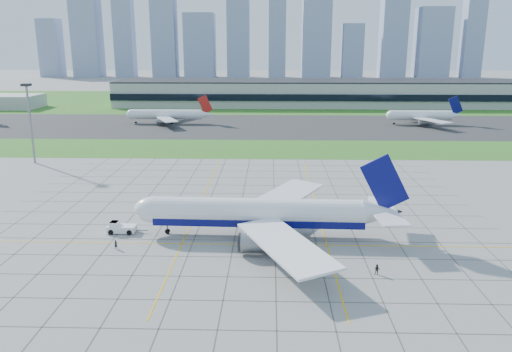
{
  "coord_description": "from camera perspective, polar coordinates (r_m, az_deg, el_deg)",
  "views": [
    {
      "loc": [
        6.98,
        -91.56,
        37.17
      ],
      "look_at": [
        3.59,
        23.42,
        7.0
      ],
      "focal_mm": 35.0,
      "sensor_mm": 36.0,
      "label": 1
    }
  ],
  "objects": [
    {
      "name": "crew_near",
      "position": [
        98.29,
        -15.72,
        -7.55
      ],
      "size": [
        0.74,
        0.76,
        1.76
      ],
      "primitive_type": "imported",
      "rotation": [
        0.0,
        0.0,
        0.84
      ],
      "color": "black",
      "rests_on": "ground"
    },
    {
      "name": "airliner",
      "position": [
        99.73,
        0.49,
        -4.3
      ],
      "size": [
        54.66,
        55.36,
        17.2
      ],
      "rotation": [
        0.0,
        0.0,
        -0.03
      ],
      "color": "white",
      "rests_on": "ground"
    },
    {
      "name": "distant_jet_2",
      "position": [
        255.32,
        18.47,
        6.59
      ],
      "size": [
        34.1,
        42.66,
        14.08
      ],
      "color": "white",
      "rests_on": "ground"
    },
    {
      "name": "crew_far",
      "position": [
        87.0,
        13.68,
        -10.36
      ],
      "size": [
        1.09,
        0.97,
        1.87
      ],
      "primitive_type": "imported",
      "rotation": [
        0.0,
        0.0,
        -0.33
      ],
      "color": "black",
      "rests_on": "ground"
    },
    {
      "name": "pushback_tug",
      "position": [
        106.27,
        -15.23,
        -5.72
      ],
      "size": [
        8.41,
        3.09,
        2.33
      ],
      "rotation": [
        0.0,
        0.0,
        -0.03
      ],
      "color": "white",
      "rests_on": "ground"
    },
    {
      "name": "grass_far",
      "position": [
        348.61,
        0.54,
        8.58
      ],
      "size": [
        700.0,
        145.0,
        0.04
      ],
      "primitive_type": "cube",
      "color": "#36671D",
      "rests_on": "ground"
    },
    {
      "name": "grass_median",
      "position": [
        185.45,
        -0.5,
        3.14
      ],
      "size": [
        700.0,
        35.0,
        0.04
      ],
      "primitive_type": "cube",
      "color": "#36671D",
      "rests_on": "ground"
    },
    {
      "name": "city_skyline",
      "position": [
        612.15,
        0.23,
        16.75
      ],
      "size": [
        523.0,
        32.4,
        160.0
      ],
      "color": "#8996B3",
      "rests_on": "ground"
    },
    {
      "name": "asphalt_taxiway",
      "position": [
        239.56,
        -0.0,
        5.78
      ],
      "size": [
        700.0,
        75.0,
        0.04
      ],
      "primitive_type": "cube",
      "color": "#383838",
      "rests_on": "ground"
    },
    {
      "name": "light_mast",
      "position": [
        175.72,
        -24.48,
        6.53
      ],
      "size": [
        2.5,
        2.5,
        25.6
      ],
      "color": "gray",
      "rests_on": "ground"
    },
    {
      "name": "distant_jet_1",
      "position": [
        249.66,
        -10.08,
        6.95
      ],
      "size": [
        40.13,
        42.66,
        14.08
      ],
      "color": "white",
      "rests_on": "ground"
    },
    {
      "name": "ground",
      "position": [
        99.06,
        -2.5,
        -7.36
      ],
      "size": [
        1400.0,
        1400.0,
        0.0
      ],
      "primitive_type": "plane",
      "color": "gray",
      "rests_on": "ground"
    },
    {
      "name": "apron_markings",
      "position": [
        109.36,
        -1.85,
        -5.17
      ],
      "size": [
        120.0,
        130.0,
        0.03
      ],
      "color": "#474744",
      "rests_on": "ground"
    },
    {
      "name": "terminal",
      "position": [
        324.44,
        7.63,
        9.39
      ],
      "size": [
        260.0,
        43.0,
        15.8
      ],
      "color": "#B7B7B2",
      "rests_on": "ground"
    }
  ]
}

